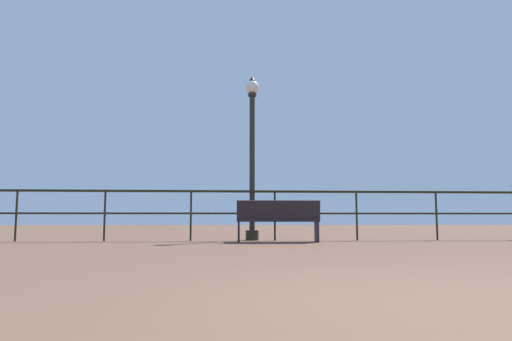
% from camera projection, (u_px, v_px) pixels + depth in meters
% --- Properties ---
extents(ground_plane, '(60.00, 60.00, 0.00)m').
position_uv_depth(ground_plane, '(439.00, 314.00, 2.33)').
color(ground_plane, brown).
extents(pier_railing, '(25.87, 0.05, 1.10)m').
position_uv_depth(pier_railing, '(275.00, 204.00, 10.01)').
color(pier_railing, black).
rests_on(pier_railing, ground_plane).
extents(bench_near_left, '(1.71, 0.67, 0.85)m').
position_uv_depth(bench_near_left, '(278.00, 218.00, 9.25)').
color(bench_near_left, black).
rests_on(bench_near_left, ground_plane).
extents(lamppost_center, '(0.31, 0.31, 3.76)m').
position_uv_depth(lamppost_center, '(252.00, 149.00, 10.28)').
color(lamppost_center, black).
rests_on(lamppost_center, ground_plane).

